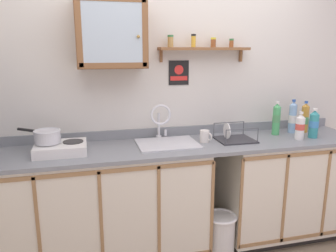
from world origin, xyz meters
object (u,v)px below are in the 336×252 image
saucepan (47,136)px  warning_sign (179,73)px  hot_plate_stove (61,148)px  dish_rack (234,138)px  bottle_water_blue_1 (293,118)px  wall_cabinet (111,33)px  bottle_detergent_teal_4 (314,124)px  bottle_soda_green_3 (276,119)px  trash_bin (220,235)px  sink (166,146)px  mug (205,136)px  bottle_opaque_white_0 (300,127)px  bottle_juice_amber_2 (305,118)px

saucepan → warning_sign: 1.21m
hot_plate_stove → saucepan: saucepan is taller
dish_rack → bottle_water_blue_1: bearing=10.7°
wall_cabinet → bottle_detergent_teal_4: bearing=-8.3°
bottle_soda_green_3 → trash_bin: bottle_soda_green_3 is taller
wall_cabinet → warning_sign: bearing=12.5°
hot_plate_stove → dish_rack: bearing=0.3°
sink → saucepan: bearing=-178.4°
bottle_soda_green_3 → mug: bearing=-173.6°
hot_plate_stove → wall_cabinet: (0.42, 0.17, 0.84)m
bottle_opaque_white_0 → dish_rack: 0.58m
bottle_water_blue_1 → bottle_soda_green_3: size_ratio=1.02×
hot_plate_stove → saucepan: size_ratio=1.12×
dish_rack → warning_sign: bearing=144.6°
dish_rack → trash_bin: dish_rack is taller
hot_plate_stove → bottle_opaque_white_0: (1.97, -0.10, 0.07)m
sink → bottle_opaque_white_0: size_ratio=2.02×
sink → bottle_opaque_white_0: bearing=-7.3°
warning_sign → trash_bin: warning_sign is taller
bottle_juice_amber_2 → bottle_soda_green_3: bottle_soda_green_3 is taller
bottle_soda_green_3 → bottle_detergent_teal_4: 0.31m
hot_plate_stove → bottle_soda_green_3: size_ratio=1.23×
hot_plate_stove → dish_rack: (1.41, 0.01, -0.02)m
warning_sign → bottle_detergent_teal_4: bearing=-18.5°
hot_plate_stove → mug: bearing=0.9°
bottle_detergent_teal_4 → warning_sign: size_ratio=1.25×
hot_plate_stove → warning_sign: 1.17m
wall_cabinet → trash_bin: (0.81, -0.36, -1.64)m
bottle_juice_amber_2 → trash_bin: bearing=-161.8°
bottle_water_blue_1 → wall_cabinet: (-1.63, 0.04, 0.73)m
saucepan → bottle_juice_amber_2: (2.27, 0.10, 0.00)m
hot_plate_stove → saucepan: (-0.09, 0.03, 0.09)m
saucepan → wall_cabinet: (0.51, 0.15, 0.75)m
bottle_soda_green_3 → mug: size_ratio=2.76×
bottle_water_blue_1 → dish_rack: bearing=-169.3°
bottle_water_blue_1 → mug: 0.91m
warning_sign → mug: bearing=-62.0°
bottle_juice_amber_2 → bottle_detergent_teal_4: 0.20m
sink → dish_rack: bearing=-4.3°
bottle_opaque_white_0 → warning_sign: warning_sign is taller
mug → trash_bin: (0.08, -0.21, -0.81)m
saucepan → wall_cabinet: size_ratio=0.63×
trash_bin → mug: bearing=111.4°
bottle_water_blue_1 → warning_sign: warning_sign is taller
saucepan → bottle_juice_amber_2: bottle_juice_amber_2 is taller
sink → dish_rack: (0.58, -0.04, 0.04)m
dish_rack → wall_cabinet: bearing=170.7°
saucepan → mug: size_ratio=3.02×
hot_plate_stove → warning_sign: size_ratio=1.79×
warning_sign → trash_bin: size_ratio=0.55×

